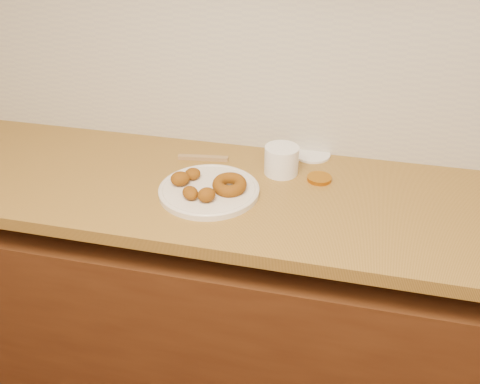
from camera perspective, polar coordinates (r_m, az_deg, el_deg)
name	(u,v)px	position (r m, az deg, el deg)	size (l,w,h in m)	color
wall_back	(353,18)	(1.64, 12.59, 18.53)	(4.00, 0.02, 2.70)	#B8A78F
base_cabinet	(317,324)	(1.84, 8.62, -14.43)	(3.60, 0.60, 0.77)	#4E2912
butcher_block	(126,180)	(1.67, -12.63, 1.37)	(2.30, 0.62, 0.04)	olive
backsplash	(347,68)	(1.66, 11.97, 13.42)	(3.60, 0.02, 0.60)	#B8B3A6
donut_plate	(209,191)	(1.52, -3.50, 0.15)	(0.30, 0.30, 0.02)	silver
ring_donut	(229,184)	(1.50, -1.22, 0.85)	(0.10, 0.10, 0.04)	#794307
fried_dough_chunks	(192,185)	(1.50, -5.47, 0.82)	(0.18, 0.18, 0.04)	#794307
plastic_tub	(281,160)	(1.61, 4.68, 3.59)	(0.11, 0.11, 0.09)	white
tub_lid	(312,154)	(1.75, 8.09, 4.20)	(0.12, 0.12, 0.01)	white
brass_jar_lid	(319,178)	(1.60, 8.89, 1.51)	(0.08, 0.08, 0.01)	#B46E16
wooden_utensil	(203,158)	(1.71, -4.17, 3.84)	(0.17, 0.02, 0.01)	#987549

